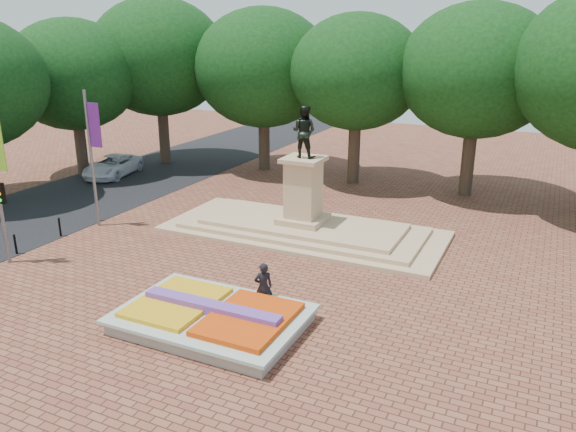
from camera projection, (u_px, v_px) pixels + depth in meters
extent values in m
plane|color=brown|center=(218.00, 298.00, 21.50)|extent=(90.00, 90.00, 0.00)
cube|color=black|center=(41.00, 211.00, 31.89)|extent=(9.00, 90.00, 0.02)
cube|color=gray|center=(212.00, 321.00, 19.31)|extent=(6.00, 4.00, 0.45)
cube|color=beige|center=(212.00, 314.00, 19.22)|extent=(6.30, 4.30, 0.12)
cube|color=#D5500B|center=(249.00, 319.00, 18.59)|extent=(2.60, 3.40, 0.22)
cube|color=gold|center=(177.00, 302.00, 19.77)|extent=(2.60, 3.40, 0.18)
cube|color=#63328A|center=(211.00, 308.00, 19.15)|extent=(5.20, 0.55, 0.38)
cube|color=tan|center=(303.00, 231.00, 28.34)|extent=(14.00, 6.00, 0.20)
cube|color=tan|center=(303.00, 227.00, 28.27)|extent=(12.00, 5.00, 0.20)
cube|color=tan|center=(303.00, 224.00, 28.21)|extent=(10.00, 4.00, 0.20)
cube|color=tan|center=(303.00, 219.00, 28.13)|extent=(2.20, 2.20, 0.30)
cube|color=tan|center=(303.00, 189.00, 27.65)|extent=(1.50, 1.50, 2.80)
cube|color=tan|center=(304.00, 159.00, 27.18)|extent=(1.90, 1.90, 0.20)
imported|color=black|center=(304.00, 132.00, 26.75)|extent=(1.22, 0.95, 2.50)
cylinder|color=#3A291F|center=(165.00, 137.00, 42.82)|extent=(0.80, 0.80, 4.00)
ellipsoid|color=black|center=(160.00, 74.00, 41.35)|extent=(8.80, 8.80, 7.48)
cylinder|color=#3A291F|center=(257.00, 146.00, 39.57)|extent=(0.80, 0.80, 4.00)
ellipsoid|color=black|center=(256.00, 78.00, 38.10)|extent=(8.80, 8.80, 7.48)
cylinder|color=#3A291F|center=(351.00, 155.00, 36.73)|extent=(0.80, 0.80, 4.00)
ellipsoid|color=black|center=(354.00, 82.00, 35.26)|extent=(8.80, 8.80, 7.48)
cylinder|color=#3A291F|center=(461.00, 165.00, 33.88)|extent=(0.80, 0.80, 4.00)
ellipsoid|color=black|center=(469.00, 86.00, 32.41)|extent=(8.80, 8.80, 7.48)
cylinder|color=#3A291F|center=(82.00, 146.00, 39.98)|extent=(0.80, 0.80, 3.84)
ellipsoid|color=black|center=(74.00, 82.00, 38.57)|extent=(8.40, 8.40, 7.14)
cylinder|color=slate|center=(92.00, 160.00, 28.41)|extent=(0.16, 0.16, 7.00)
cube|color=#5C1B70|center=(95.00, 125.00, 27.66)|extent=(0.70, 0.04, 2.20)
cube|color=black|center=(1.00, 193.00, 23.70)|extent=(0.28, 0.18, 0.90)
cylinder|color=black|center=(16.00, 245.00, 25.54)|extent=(0.10, 0.10, 0.90)
sphere|color=black|center=(14.00, 235.00, 25.39)|extent=(0.12, 0.12, 0.12)
cylinder|color=black|center=(60.00, 228.00, 27.77)|extent=(0.10, 0.10, 0.90)
sphere|color=black|center=(59.00, 219.00, 27.62)|extent=(0.12, 0.12, 0.12)
cylinder|color=black|center=(98.00, 213.00, 30.00)|extent=(0.10, 0.10, 0.90)
sphere|color=black|center=(97.00, 205.00, 29.85)|extent=(0.12, 0.12, 0.12)
imported|color=white|center=(113.00, 166.00, 39.33)|extent=(3.47, 5.59, 1.44)
imported|color=black|center=(263.00, 287.00, 20.30)|extent=(0.80, 0.77, 1.84)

